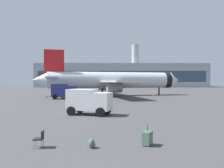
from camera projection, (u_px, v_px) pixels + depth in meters
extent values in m
cylinder|color=silver|center=(113.00, 80.00, 54.86)|extent=(30.05, 10.74, 3.80)
cone|color=silver|center=(174.00, 80.00, 58.74)|extent=(3.18, 4.07, 3.61)
cone|color=silver|center=(40.00, 80.00, 50.87)|extent=(3.91, 4.08, 3.42)
cylinder|color=black|center=(166.00, 80.00, 58.22)|extent=(2.27, 4.10, 3.88)
cube|color=silver|center=(102.00, 81.00, 62.38)|extent=(8.43, 16.68, 0.36)
cube|color=silver|center=(117.00, 81.00, 46.85)|extent=(8.43, 16.68, 0.36)
cylinder|color=gray|center=(104.00, 86.00, 59.97)|extent=(3.63, 2.89, 2.20)
cylinder|color=gray|center=(114.00, 87.00, 49.30)|extent=(3.63, 2.89, 2.20)
cube|color=red|center=(54.00, 64.00, 51.57)|extent=(4.36, 1.38, 6.40)
cube|color=silver|center=(52.00, 78.00, 54.59)|extent=(3.94, 6.44, 0.24)
cube|color=silver|center=(52.00, 77.00, 48.38)|extent=(3.94, 6.44, 0.24)
cylinder|color=black|center=(159.00, 91.00, 57.77)|extent=(0.36, 0.36, 1.80)
cylinder|color=black|center=(102.00, 91.00, 56.74)|extent=(0.44, 0.44, 1.80)
cylinder|color=black|center=(107.00, 92.00, 52.08)|extent=(0.44, 0.44, 1.80)
cube|color=navy|center=(72.00, 91.00, 45.15)|extent=(2.15, 2.53, 2.04)
cube|color=#1E232D|center=(76.00, 88.00, 45.32)|extent=(0.54, 1.94, 0.84)
cube|color=navy|center=(59.00, 90.00, 44.58)|extent=(3.55, 2.87, 2.40)
cylinder|color=black|center=(72.00, 96.00, 46.31)|extent=(0.93, 0.43, 0.90)
cylinder|color=black|center=(73.00, 97.00, 44.08)|extent=(0.93, 0.43, 0.90)
cylinder|color=black|center=(55.00, 96.00, 45.51)|extent=(0.93, 0.43, 0.90)
cylinder|color=black|center=(55.00, 97.00, 43.27)|extent=(0.93, 0.43, 0.90)
cube|color=white|center=(102.00, 102.00, 23.09)|extent=(2.27, 2.43, 1.78)
cube|color=#1E232D|center=(109.00, 97.00, 22.86)|extent=(0.61, 1.74, 0.74)
cube|color=white|center=(82.00, 99.00, 23.72)|extent=(3.11, 2.69, 2.10)
cylinder|color=black|center=(107.00, 110.00, 24.04)|extent=(0.92, 0.48, 0.90)
cylinder|color=black|center=(100.00, 112.00, 22.03)|extent=(0.92, 0.48, 0.90)
cylinder|color=black|center=(80.00, 109.00, 24.93)|extent=(0.92, 0.48, 0.90)
cylinder|color=black|center=(71.00, 111.00, 22.92)|extent=(0.92, 0.48, 0.90)
cube|color=#F2590C|center=(154.00, 97.00, 51.08)|extent=(0.44, 0.44, 0.04)
cone|color=#F2590C|center=(154.00, 95.00, 51.08)|extent=(0.36, 0.36, 0.80)
cylinder|color=white|center=(154.00, 94.00, 51.08)|extent=(0.23, 0.23, 0.10)
cube|color=#F2590C|center=(46.00, 97.00, 48.61)|extent=(0.44, 0.44, 0.04)
cone|color=#F2590C|center=(46.00, 96.00, 48.60)|extent=(0.36, 0.36, 0.66)
cylinder|color=white|center=(46.00, 96.00, 48.60)|extent=(0.23, 0.23, 0.10)
cube|color=#F2590C|center=(74.00, 100.00, 41.54)|extent=(0.44, 0.44, 0.04)
cone|color=#F2590C|center=(74.00, 98.00, 41.53)|extent=(0.36, 0.36, 0.78)
cylinder|color=white|center=(74.00, 98.00, 41.53)|extent=(0.23, 0.23, 0.10)
cube|color=#476B4C|center=(147.00, 138.00, 12.28)|extent=(0.65, 0.75, 0.70)
cylinder|color=black|center=(147.00, 128.00, 12.27)|extent=(0.02, 0.02, 0.36)
cylinder|color=black|center=(149.00, 144.00, 12.48)|extent=(0.08, 0.06, 0.08)
cylinder|color=black|center=(146.00, 146.00, 12.09)|extent=(0.08, 0.06, 0.08)
ellipsoid|color=#476B4C|center=(92.00, 143.00, 11.80)|extent=(0.32, 0.40, 0.48)
ellipsoid|color=#476B4C|center=(94.00, 145.00, 11.80)|extent=(0.12, 0.28, 0.24)
cube|color=black|center=(38.00, 139.00, 11.89)|extent=(0.51, 0.51, 0.06)
cube|color=black|center=(43.00, 135.00, 11.90)|extent=(0.08, 0.48, 0.40)
cylinder|color=#999EA5|center=(34.00, 144.00, 11.68)|extent=(0.04, 0.04, 0.44)
cylinder|color=#999EA5|center=(36.00, 142.00, 12.07)|extent=(0.04, 0.04, 0.44)
cylinder|color=#999EA5|center=(41.00, 144.00, 11.71)|extent=(0.04, 0.04, 0.44)
cylinder|color=#999EA5|center=(43.00, 142.00, 12.09)|extent=(0.04, 0.04, 0.44)
cube|color=#9EA3AD|center=(121.00, 76.00, 141.09)|extent=(99.72, 22.93, 13.70)
cube|color=#334756|center=(122.00, 76.00, 129.59)|extent=(94.74, 0.10, 6.17)
cylinder|color=#9EA3AD|center=(135.00, 55.00, 140.98)|extent=(4.40, 4.40, 12.00)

